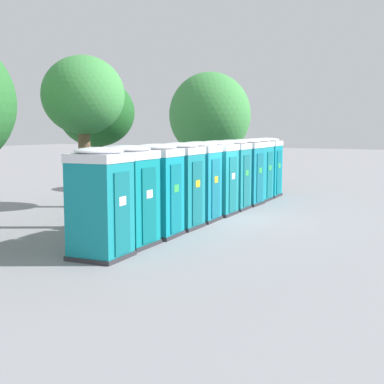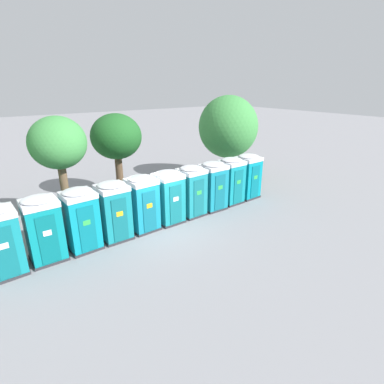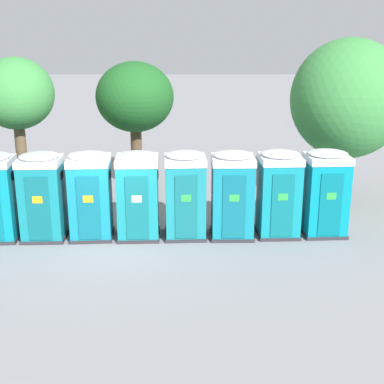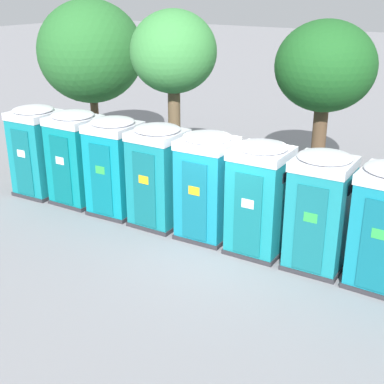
{
  "view_description": "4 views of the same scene",
  "coord_description": "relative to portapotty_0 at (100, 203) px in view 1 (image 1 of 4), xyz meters",
  "views": [
    {
      "loc": [
        -15.81,
        -7.3,
        2.97
      ],
      "look_at": [
        -1.29,
        0.34,
        0.99
      ],
      "focal_mm": 50.0,
      "sensor_mm": 36.0,
      "label": 1
    },
    {
      "loc": [
        -6.13,
        -10.94,
        6.32
      ],
      "look_at": [
        2.06,
        0.44,
        1.21
      ],
      "focal_mm": 28.0,
      "sensor_mm": 36.0,
      "label": 2
    },
    {
      "loc": [
        2.11,
        -14.33,
        5.85
      ],
      "look_at": [
        2.23,
        0.45,
        1.35
      ],
      "focal_mm": 50.0,
      "sensor_mm": 36.0,
      "label": 3
    },
    {
      "loc": [
        5.44,
        -9.48,
        5.69
      ],
      "look_at": [
        -1.07,
        0.34,
        1.06
      ],
      "focal_mm": 50.0,
      "sensor_mm": 36.0,
      "label": 4
    }
  ],
  "objects": [
    {
      "name": "street_tree_1",
      "position": [
        13.77,
        3.91,
        2.28
      ],
      "size": [
        3.93,
        3.93,
        5.62
      ],
      "color": "#4C3826",
      "rests_on": "ground"
    },
    {
      "name": "portapotty_0",
      "position": [
        0.0,
        0.0,
        0.0
      ],
      "size": [
        1.27,
        1.27,
        2.54
      ],
      "color": "#2D2D33",
      "rests_on": "ground"
    },
    {
      "name": "portapotty_9",
      "position": [
        12.3,
        0.48,
        -0.0
      ],
      "size": [
        1.29,
        1.26,
        2.54
      ],
      "color": "#2D2D33",
      "rests_on": "ground"
    },
    {
      "name": "portapotty_4",
      "position": [
        5.46,
        0.27,
        -0.0
      ],
      "size": [
        1.27,
        1.27,
        2.54
      ],
      "color": "#2D2D33",
      "rests_on": "ground"
    },
    {
      "name": "portapotty_2",
      "position": [
        2.73,
        0.17,
        -0.0
      ],
      "size": [
        1.29,
        1.28,
        2.54
      ],
      "color": "#2D2D33",
      "rests_on": "ground"
    },
    {
      "name": "portapotty_3",
      "position": [
        4.1,
        0.21,
        -0.0
      ],
      "size": [
        1.24,
        1.23,
        2.54
      ],
      "color": "#2D2D33",
      "rests_on": "ground"
    },
    {
      "name": "portapotty_1",
      "position": [
        1.36,
        0.14,
        -0.0
      ],
      "size": [
        1.27,
        1.23,
        2.54
      ],
      "color": "#2D2D33",
      "rests_on": "ground"
    },
    {
      "name": "portapotty_8",
      "position": [
        10.93,
        0.41,
        -0.0
      ],
      "size": [
        1.23,
        1.23,
        2.54
      ],
      "color": "#2D2D33",
      "rests_on": "ground"
    },
    {
      "name": "street_tree_3",
      "position": [
        2.82,
        2.71,
        2.56
      ],
      "size": [
        2.41,
        2.41,
        5.05
      ],
      "color": "brown",
      "rests_on": "ground"
    },
    {
      "name": "ground_plane",
      "position": [
        6.16,
        -0.13,
        -1.28
      ],
      "size": [
        120.0,
        120.0,
        0.0
      ],
      "primitive_type": "plane",
      "color": "gray"
    },
    {
      "name": "street_tree_0",
      "position": [
        6.37,
        4.99,
        2.19
      ],
      "size": [
        2.81,
        2.81,
        4.79
      ],
      "color": "brown",
      "rests_on": "ground"
    },
    {
      "name": "portapotty_7",
      "position": [
        9.57,
        0.31,
        -0.0
      ],
      "size": [
        1.24,
        1.21,
        2.54
      ],
      "color": "#2D2D33",
      "rests_on": "ground"
    },
    {
      "name": "portapotty_5",
      "position": [
        6.83,
        0.27,
        -0.0
      ],
      "size": [
        1.25,
        1.24,
        2.54
      ],
      "color": "#2D2D33",
      "rests_on": "ground"
    },
    {
      "name": "portapotty_6",
      "position": [
        8.2,
        0.32,
        0.0
      ],
      "size": [
        1.25,
        1.25,
        2.54
      ],
      "color": "#2D2D33",
      "rests_on": "ground"
    }
  ]
}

